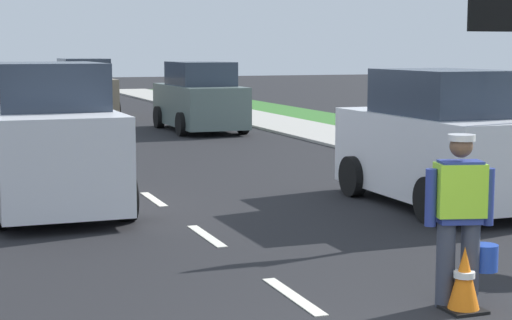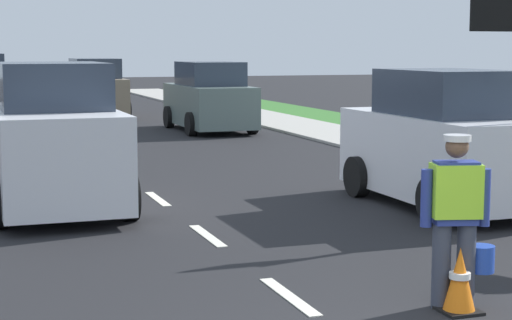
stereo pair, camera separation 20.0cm
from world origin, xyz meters
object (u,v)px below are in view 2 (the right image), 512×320
object	(u,v)px
road_worker	(457,212)
car_outgoing_far	(95,90)
car_parked_curbside	(443,144)
car_parked_far	(209,99)
traffic_cone_near	(460,281)
car_oncoming_lead	(54,141)

from	to	relation	value
road_worker	car_outgoing_far	bearing A→B (deg)	89.34
car_parked_curbside	car_parked_far	xyz separation A→B (m)	(0.02, 13.33, -0.03)
road_worker	traffic_cone_near	bearing A→B (deg)	-108.48
traffic_cone_near	car_parked_far	world-z (taller)	car_parked_far
car_parked_far	car_outgoing_far	distance (m)	6.87
road_worker	car_parked_far	size ratio (longest dim) A/B	0.38
car_parked_curbside	car_outgoing_far	xyz separation A→B (m)	(-2.43, 19.75, -0.02)
car_outgoing_far	car_parked_far	bearing A→B (deg)	-69.16
car_oncoming_lead	road_worker	bearing A→B (deg)	-64.88
road_worker	car_oncoming_lead	xyz separation A→B (m)	(-3.06, 6.53, 0.12)
car_oncoming_lead	car_outgoing_far	size ratio (longest dim) A/B	0.94
car_oncoming_lead	car_parked_far	bearing A→B (deg)	63.41
car_oncoming_lead	car_parked_far	world-z (taller)	car_oncoming_lead
car_parked_far	car_outgoing_far	bearing A→B (deg)	110.84
road_worker	car_oncoming_lead	distance (m)	7.21
car_oncoming_lead	car_outgoing_far	bearing A→B (deg)	79.47
traffic_cone_near	car_outgoing_far	distance (m)	24.68
road_worker	traffic_cone_near	size ratio (longest dim) A/B	2.67
car_parked_curbside	car_parked_far	distance (m)	13.33
car_oncoming_lead	car_outgoing_far	xyz separation A→B (m)	(3.34, 17.97, -0.07)
car_outgoing_far	road_worker	bearing A→B (deg)	-90.66
traffic_cone_near	car_parked_curbside	size ratio (longest dim) A/B	0.16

